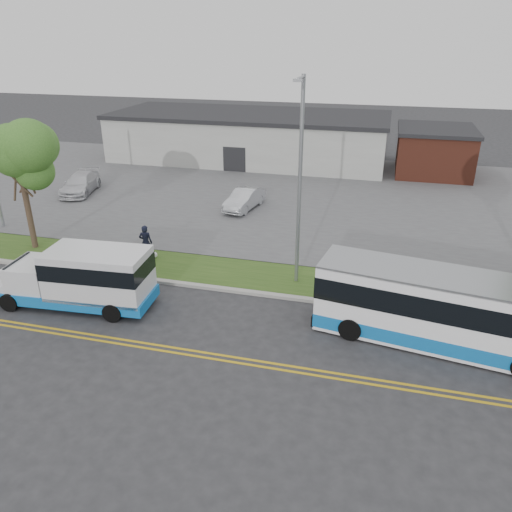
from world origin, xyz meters
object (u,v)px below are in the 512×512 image
(parked_car_b, at_px, (80,184))
(pedestrian, at_px, (146,242))
(parked_car_a, at_px, (244,199))
(shuttle_bus, at_px, (84,276))
(transit_bus, at_px, (456,312))
(streetlight_near, at_px, (300,178))
(tree_west, at_px, (18,158))

(parked_car_b, bearing_deg, pedestrian, -57.06)
(pedestrian, bearing_deg, parked_car_a, -115.65)
(shuttle_bus, relative_size, parked_car_a, 1.75)
(transit_bus, bearing_deg, parked_car_a, 140.94)
(parked_car_b, bearing_deg, shuttle_bus, -69.85)
(streetlight_near, bearing_deg, pedestrian, 176.06)
(streetlight_near, height_order, parked_car_a, streetlight_near)
(shuttle_bus, bearing_deg, streetlight_near, 23.51)
(streetlight_near, relative_size, shuttle_bus, 1.32)
(transit_bus, bearing_deg, tree_west, 178.15)
(tree_west, height_order, parked_car_b, tree_west)
(parked_car_a, relative_size, parked_car_b, 0.85)
(streetlight_near, bearing_deg, transit_bus, -28.49)
(parked_car_a, xyz_separation_m, parked_car_b, (-12.88, 0.42, 0.02))
(pedestrian, xyz_separation_m, parked_car_b, (-10.15, 9.74, -0.25))
(parked_car_b, bearing_deg, tree_west, -84.66)
(parked_car_a, bearing_deg, tree_west, -125.77)
(tree_west, relative_size, parked_car_a, 1.68)
(transit_bus, bearing_deg, streetlight_near, 160.46)
(tree_west, height_order, pedestrian, tree_west)
(streetlight_near, xyz_separation_m, pedestrian, (-8.15, 0.56, -4.18))
(streetlight_near, bearing_deg, shuttle_bus, -152.38)
(parked_car_a, bearing_deg, streetlight_near, -51.48)
(pedestrian, xyz_separation_m, parked_car_a, (2.73, 9.31, -0.28))
(streetlight_near, height_order, transit_bus, streetlight_near)
(shuttle_bus, bearing_deg, parked_car_a, 73.55)
(transit_bus, relative_size, parked_car_b, 2.24)
(transit_bus, relative_size, parked_car_a, 2.63)
(shuttle_bus, bearing_deg, transit_bus, -1.14)
(pedestrian, bearing_deg, parked_car_b, -53.12)
(parked_car_a, distance_m, parked_car_b, 12.89)
(tree_west, relative_size, pedestrian, 3.63)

